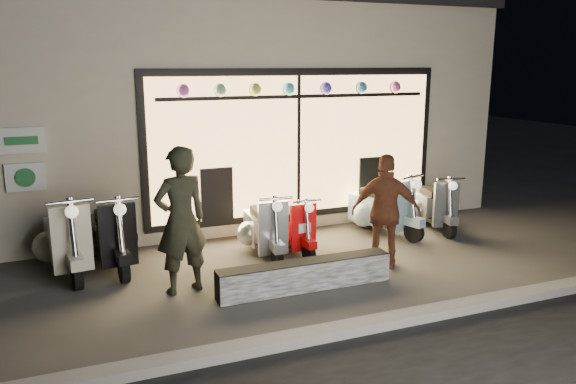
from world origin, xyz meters
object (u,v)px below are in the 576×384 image
at_px(woman, 386,212).
at_px(man, 181,221).
at_px(scooter_silver, 264,228).
at_px(scooter_red, 290,227).
at_px(graffiti_barrier, 305,275).

bearing_deg(woman, man, 26.82).
bearing_deg(man, scooter_silver, -157.52).
height_order(man, woman, man).
distance_m(scooter_silver, man, 1.92).
xyz_separation_m(scooter_red, woman, (1.00, -1.26, 0.47)).
xyz_separation_m(scooter_silver, woman, (1.45, -1.26, 0.44)).
bearing_deg(woman, graffiti_barrier, 44.08).
bearing_deg(scooter_silver, graffiti_barrier, -85.49).
height_order(scooter_red, woman, woman).
bearing_deg(scooter_silver, scooter_red, 3.48).
bearing_deg(man, woman, 163.34).
xyz_separation_m(scooter_silver, man, (-1.50, -1.06, 0.56)).
xyz_separation_m(scooter_red, man, (-1.95, -1.06, 0.60)).
bearing_deg(scooter_red, scooter_silver, 176.70).
height_order(graffiti_barrier, man, man).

